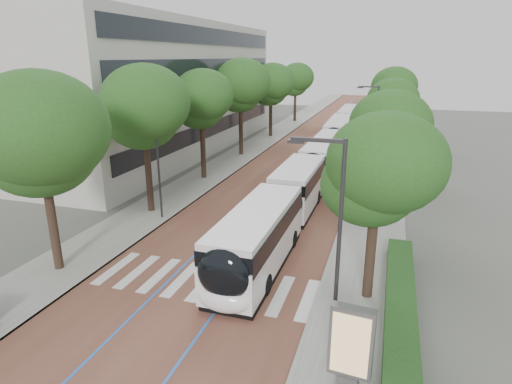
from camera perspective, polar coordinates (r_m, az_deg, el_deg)
ground at (r=20.52m, az=-8.42°, el=-13.14°), size 160.00×160.00×0.00m
road at (r=57.27m, az=9.24°, el=6.92°), size 11.00×140.00×0.02m
sidewalk_left at (r=58.78m, az=1.94°, el=7.46°), size 4.00×140.00×0.12m
sidewalk_right at (r=56.69m, az=16.79°, el=6.34°), size 4.00×140.00×0.12m
kerb_left at (r=58.31m, az=3.75°, el=7.35°), size 0.20×140.00×0.14m
kerb_right at (r=56.74m, az=14.87°, el=6.51°), size 0.20×140.00×0.14m
zebra_crossing at (r=21.21m, az=-6.74°, el=-11.89°), size 10.55×3.60×0.01m
lane_line_left at (r=57.51m, az=7.65°, el=7.05°), size 0.12×126.00×0.01m
lane_line_right at (r=57.06m, az=10.83°, el=6.81°), size 0.12×126.00×0.01m
office_building at (r=51.78m, az=-15.02°, el=13.25°), size 18.11×40.00×14.00m
hedge at (r=18.62m, az=18.70°, el=-15.57°), size 1.20×14.00×0.80m
streetlight_near at (r=13.99m, az=10.28°, el=-6.33°), size 1.82×0.20×8.00m
streetlight_far at (r=38.17m, az=15.38°, el=8.55°), size 1.82×0.20×8.00m
lamp_post_left at (r=28.34m, az=-12.95°, el=4.31°), size 0.14×0.14×8.00m
trees_left at (r=42.12m, az=-4.29°, el=12.66°), size 6.27×60.86×9.76m
trees_right at (r=40.63m, az=17.23°, el=10.35°), size 5.87×47.37×8.65m
lead_bus at (r=25.10m, az=2.86°, el=-2.93°), size 2.63×18.41×3.20m
bus_queued_0 at (r=39.88m, az=9.02°, el=4.65°), size 2.64×12.42×3.20m
bus_queued_1 at (r=52.92m, az=10.94°, el=7.73°), size 2.77×12.45×3.20m
bus_queued_2 at (r=65.40m, az=12.26°, el=9.50°), size 2.67×12.43×3.20m
ad_panel at (r=14.75m, az=12.54°, el=-19.38°), size 1.43×0.60×2.92m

